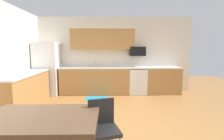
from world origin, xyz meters
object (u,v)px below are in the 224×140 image
at_px(oven_range, 137,81).
at_px(chair_near_table, 103,125).
at_px(dining_table, 41,121).
at_px(microwave, 137,51).
at_px(refrigerator, 48,69).

relative_size(oven_range, chair_near_table, 1.07).
height_order(oven_range, dining_table, oven_range).
bearing_deg(chair_near_table, oven_range, 72.87).
bearing_deg(chair_near_table, microwave, 73.32).
xyz_separation_m(refrigerator, microwave, (3.10, 0.18, 0.59)).
height_order(refrigerator, dining_table, refrigerator).
bearing_deg(oven_range, dining_table, -116.02).
height_order(refrigerator, microwave, refrigerator).
xyz_separation_m(dining_table, chair_near_table, (0.75, 0.24, -0.17)).
bearing_deg(microwave, dining_table, -115.44).
bearing_deg(oven_range, microwave, 90.00).
relative_size(dining_table, chair_near_table, 1.65).
height_order(dining_table, chair_near_table, chair_near_table).
bearing_deg(refrigerator, chair_near_table, -59.76).
xyz_separation_m(oven_range, microwave, (-0.00, 0.10, 1.03)).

